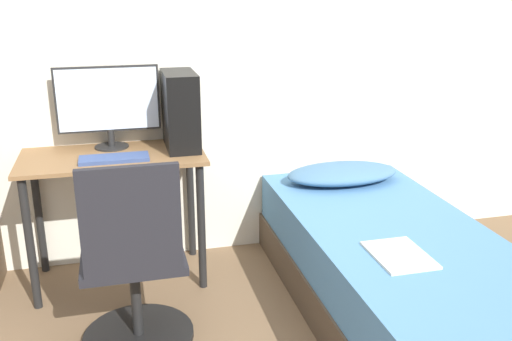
{
  "coord_description": "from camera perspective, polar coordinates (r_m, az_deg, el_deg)",
  "views": [
    {
      "loc": [
        -0.32,
        -2.0,
        1.65
      ],
      "look_at": [
        0.34,
        0.63,
        0.75
      ],
      "focal_mm": 40.0,
      "sensor_mm": 36.0,
      "label": 1
    }
  ],
  "objects": [
    {
      "name": "pc_tower",
      "position": [
        3.22,
        -7.57,
        5.98
      ],
      "size": [
        0.18,
        0.37,
        0.43
      ],
      "color": "black",
      "rests_on": "desk"
    },
    {
      "name": "desk",
      "position": [
        3.24,
        -13.98,
        -0.79
      ],
      "size": [
        0.99,
        0.52,
        0.75
      ],
      "color": "brown",
      "rests_on": "ground_plane"
    },
    {
      "name": "monitor",
      "position": [
        3.29,
        -14.56,
        6.54
      ],
      "size": [
        0.57,
        0.19,
        0.46
      ],
      "color": "black",
      "rests_on": "desk"
    },
    {
      "name": "magazine",
      "position": [
        2.66,
        14.15,
        -8.2
      ],
      "size": [
        0.24,
        0.32,
        0.01
      ],
      "color": "silver",
      "rests_on": "bed"
    },
    {
      "name": "keyboard",
      "position": [
        3.1,
        -14.0,
        1.18
      ],
      "size": [
        0.36,
        0.14,
        0.02
      ],
      "color": "#33477A",
      "rests_on": "desk"
    },
    {
      "name": "bed",
      "position": [
        3.05,
        13.59,
        -9.85
      ],
      "size": [
        0.92,
        1.96,
        0.48
      ],
      "color": "#4C3D2D",
      "rests_on": "ground_plane"
    },
    {
      "name": "wall_back",
      "position": [
        3.4,
        -8.8,
        11.38
      ],
      "size": [
        8.0,
        0.05,
        2.5
      ],
      "color": "silver",
      "rests_on": "ground_plane"
    },
    {
      "name": "pillow",
      "position": [
        3.53,
        8.63,
        -0.3
      ],
      "size": [
        0.7,
        0.36,
        0.11
      ],
      "color": "teal",
      "rests_on": "bed"
    },
    {
      "name": "office_chair",
      "position": [
        2.71,
        -12.04,
        -10.38
      ],
      "size": [
        0.53,
        0.53,
        0.95
      ],
      "color": "black",
      "rests_on": "ground_plane"
    }
  ]
}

